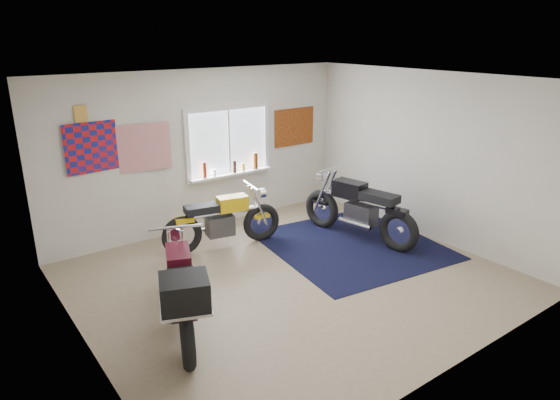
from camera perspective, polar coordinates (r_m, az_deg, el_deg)
ground at (r=7.01m, az=1.37°, el=-8.97°), size 5.50×5.50×0.00m
room_shell at (r=6.42m, az=1.49°, el=4.12°), size 5.50×5.50×5.50m
navy_rug at (r=8.13m, az=8.28°, el=-5.08°), size 2.82×2.90×0.01m
window_assembly at (r=8.75m, az=-5.88°, el=6.13°), size 1.66×0.17×1.26m
oil_bottles at (r=8.82m, az=-5.06°, el=3.98°), size 1.11×0.09×0.30m
flag_display at (r=7.71m, az=-21.85°, el=9.13°), size 1.60×0.10×1.17m
triumph_poster at (r=9.52m, az=1.64°, el=8.35°), size 0.90×0.03×0.70m
yellow_triumph at (r=7.87m, az=-6.62°, el=-2.48°), size 1.93×0.62×0.98m
black_chrome_bike at (r=8.23m, az=9.00°, el=-1.19°), size 0.72×2.17×1.12m
maroon_tourer at (r=5.64m, az=-11.16°, el=-10.29°), size 1.09×2.05×1.07m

